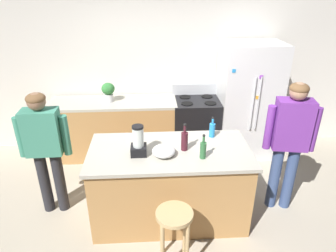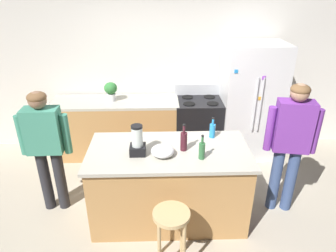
% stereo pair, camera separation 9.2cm
% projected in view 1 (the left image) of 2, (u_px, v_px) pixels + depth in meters
% --- Properties ---
extents(ground_plane, '(14.00, 14.00, 0.00)m').
position_uv_depth(ground_plane, '(169.00, 215.00, 3.76)').
color(ground_plane, '#B2A893').
extents(back_wall, '(8.00, 0.10, 2.70)m').
position_uv_depth(back_wall, '(162.00, 68.00, 4.93)').
color(back_wall, silver).
rests_on(back_wall, ground_plane).
extents(kitchen_island, '(1.81, 0.90, 0.93)m').
position_uv_depth(kitchen_island, '(170.00, 184.00, 3.55)').
color(kitchen_island, '#B7844C').
rests_on(kitchen_island, ground_plane).
extents(back_counter_run, '(2.00, 0.64, 0.93)m').
position_uv_depth(back_counter_run, '(114.00, 128.00, 4.91)').
color(back_counter_run, '#B7844C').
rests_on(back_counter_run, ground_plane).
extents(refrigerator, '(0.90, 0.73, 1.82)m').
position_uv_depth(refrigerator, '(247.00, 101.00, 4.78)').
color(refrigerator, silver).
rests_on(refrigerator, ground_plane).
extents(stove_range, '(0.76, 0.65, 1.11)m').
position_uv_depth(stove_range, '(196.00, 126.00, 4.95)').
color(stove_range, black).
rests_on(stove_range, ground_plane).
extents(person_by_island_left, '(0.59, 0.23, 1.56)m').
position_uv_depth(person_by_island_left, '(45.00, 144.00, 3.46)').
color(person_by_island_left, '#26262B').
rests_on(person_by_island_left, ground_plane).
extents(person_by_sink_right, '(0.60, 0.29, 1.65)m').
position_uv_depth(person_by_sink_right, '(290.00, 137.00, 3.49)').
color(person_by_sink_right, '#384C7A').
rests_on(person_by_sink_right, ground_plane).
extents(bar_stool, '(0.36, 0.36, 0.66)m').
position_uv_depth(bar_stool, '(174.00, 225.00, 2.90)').
color(bar_stool, tan).
rests_on(bar_stool, ground_plane).
extents(potted_plant, '(0.20, 0.20, 0.30)m').
position_uv_depth(potted_plant, '(108.00, 91.00, 4.63)').
color(potted_plant, silver).
rests_on(potted_plant, back_counter_run).
extents(blender_appliance, '(0.17, 0.17, 0.34)m').
position_uv_depth(blender_appliance, '(138.00, 143.00, 3.21)').
color(blender_appliance, black).
rests_on(blender_appliance, kitchen_island).
extents(bottle_soda, '(0.07, 0.07, 0.26)m').
position_uv_depth(bottle_soda, '(212.00, 130.00, 3.60)').
color(bottle_soda, '#268CD8').
rests_on(bottle_soda, kitchen_island).
extents(bottle_olive_oil, '(0.07, 0.07, 0.28)m').
position_uv_depth(bottle_olive_oil, '(203.00, 150.00, 3.16)').
color(bottle_olive_oil, '#2D6638').
rests_on(bottle_olive_oil, kitchen_island).
extents(bottle_wine, '(0.08, 0.08, 0.32)m').
position_uv_depth(bottle_wine, '(185.00, 140.00, 3.31)').
color(bottle_wine, '#471923').
rests_on(bottle_wine, kitchen_island).
extents(mixing_bowl, '(0.25, 0.25, 0.11)m').
position_uv_depth(mixing_bowl, '(164.00, 151.00, 3.22)').
color(mixing_bowl, white).
rests_on(mixing_bowl, kitchen_island).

